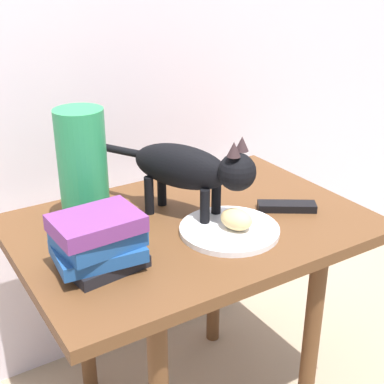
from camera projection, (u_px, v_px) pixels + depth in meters
The scene contains 8 objects.
back_panel at pixel (110, 2), 1.47m from camera, with size 4.00×0.04×2.20m, color silver.
side_table at pixel (192, 250), 1.37m from camera, with size 0.86×0.60×0.61m.
plate at pixel (229, 230), 1.28m from camera, with size 0.24×0.24×0.01m, color white.
bread_roll at pixel (236, 219), 1.26m from camera, with size 0.08×0.06×0.05m, color #E0BC7A.
cat at pixel (191, 169), 1.31m from camera, with size 0.26×0.43×0.23m.
book_stack at pixel (98, 241), 1.12m from camera, with size 0.19×0.15×0.13m.
green_vase at pixel (83, 170), 1.26m from camera, with size 0.12×0.12×0.29m, color #288C51.
tv_remote at pixel (287, 206), 1.40m from camera, with size 0.15×0.04×0.02m, color black.
Camera 1 is at (-0.63, -1.01, 1.22)m, focal length 50.36 mm.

